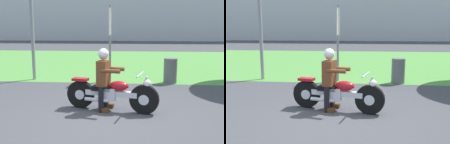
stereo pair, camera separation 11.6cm
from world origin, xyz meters
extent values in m
plane|color=#424247|center=(0.00, 0.00, 0.00)|extent=(120.00, 120.00, 0.00)
cube|color=#549342|center=(0.00, 9.37, 0.00)|extent=(60.00, 12.00, 0.01)
cylinder|color=black|center=(0.71, 0.32, 0.32)|extent=(0.65, 0.26, 0.64)
cylinder|color=silver|center=(0.71, 0.32, 0.32)|extent=(0.25, 0.19, 0.23)
cylinder|color=black|center=(-0.75, 0.65, 0.32)|extent=(0.65, 0.26, 0.64)
cylinder|color=silver|center=(-0.75, 0.65, 0.32)|extent=(0.25, 0.19, 0.23)
cube|color=silver|center=(-0.02, 0.49, 0.40)|extent=(1.20, 0.40, 0.12)
cube|color=silver|center=(-0.07, 0.50, 0.38)|extent=(0.36, 0.30, 0.28)
ellipsoid|color=#B2141E|center=(0.15, 0.45, 0.58)|extent=(0.48, 0.33, 0.22)
cube|color=black|center=(-0.24, 0.53, 0.50)|extent=(0.48, 0.33, 0.10)
cube|color=#B2141E|center=(-0.75, 0.65, 0.67)|extent=(0.40, 0.27, 0.06)
cylinder|color=silver|center=(0.66, 0.33, 0.57)|extent=(0.26, 0.10, 0.53)
cylinder|color=silver|center=(0.61, 0.34, 0.86)|extent=(0.18, 0.65, 0.04)
sphere|color=white|center=(0.77, 0.31, 0.68)|extent=(0.16, 0.16, 0.16)
cylinder|color=silver|center=(-0.34, 0.42, 0.26)|extent=(0.55, 0.20, 0.08)
cylinder|color=black|center=(-0.16, 0.70, 0.29)|extent=(0.12, 0.12, 0.57)
cube|color=#593319|center=(-0.10, 0.69, 0.05)|extent=(0.26, 0.15, 0.10)
cylinder|color=black|center=(-0.24, 0.35, 0.29)|extent=(0.12, 0.12, 0.57)
cube|color=#593319|center=(-0.18, 0.34, 0.05)|extent=(0.26, 0.15, 0.10)
cube|color=brown|center=(-0.20, 0.53, 0.85)|extent=(0.30, 0.42, 0.56)
cylinder|color=brown|center=(0.06, 0.64, 0.93)|extent=(0.43, 0.18, 0.09)
cylinder|color=brown|center=(-0.02, 0.31, 0.93)|extent=(0.43, 0.18, 0.09)
sphere|color=#D8A884|center=(-0.20, 0.53, 1.25)|extent=(0.20, 0.20, 0.20)
sphere|color=silver|center=(-0.20, 0.53, 1.28)|extent=(0.24, 0.24, 0.24)
cylinder|color=gray|center=(-3.11, 3.82, 2.70)|extent=(0.12, 0.12, 5.41)
cylinder|color=#595E5B|center=(1.69, 3.62, 0.42)|extent=(0.44, 0.44, 0.84)
cylinder|color=gray|center=(-0.36, 3.83, 1.30)|extent=(0.08, 0.08, 2.60)
cube|color=silver|center=(-0.36, 3.83, 2.05)|extent=(0.04, 0.60, 0.90)
camera|label=1|loc=(0.49, -5.17, 1.85)|focal=41.89mm
camera|label=2|loc=(0.61, -5.16, 1.85)|focal=41.89mm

